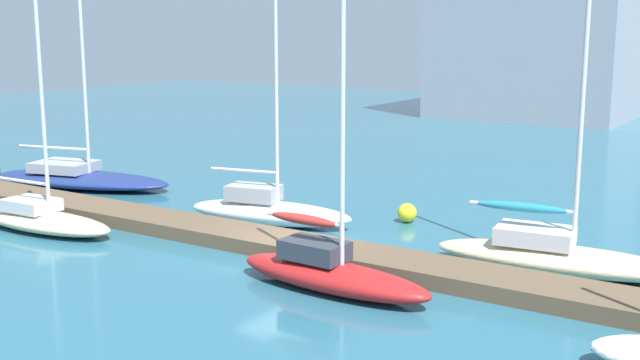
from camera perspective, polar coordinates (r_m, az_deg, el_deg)
The scene contains 9 objects.
ground_plane at distance 25.16m, azimuth -2.49°, elevation -5.21°, with size 120.00×120.00×0.00m, color #286075.
dock_pier at distance 25.10m, azimuth -2.50°, elevation -4.69°, with size 32.63×1.98×0.47m, color brown.
sailboat_0 at distance 36.76m, azimuth -16.98°, elevation 0.31°, with size 9.13×4.84×13.32m.
sailboat_1 at distance 29.26m, azimuth -19.41°, elevation -2.57°, with size 6.16×2.19×8.62m.
sailboat_2 at distance 28.52m, azimuth -3.79°, elevation -2.09°, with size 6.43×2.96×8.44m.
sailboat_3 at distance 21.40m, azimuth 0.71°, elevation -6.47°, with size 6.03×1.84×9.19m.
sailboat_4 at distance 23.99m, azimuth 16.68°, elevation -4.99°, with size 7.48×2.89×12.23m.
mooring_buoy_yellow at distance 28.96m, azimuth 6.31°, elevation -2.37°, with size 0.71×0.71×0.71m, color yellow.
harbor_building_distant at distance 65.23m, azimuth 15.56°, elevation 10.56°, with size 14.36×12.18×13.95m, color #9399A3.
Camera 1 is at (14.08, -19.64, 7.01)m, focal length 44.31 mm.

